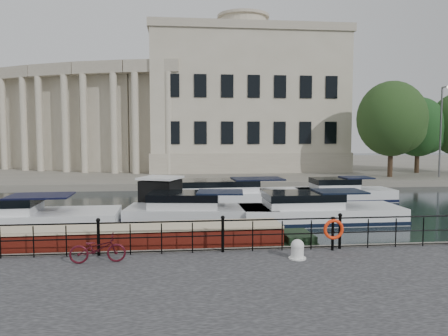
{
  "coord_description": "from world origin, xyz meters",
  "views": [
    {
      "loc": [
        -1.48,
        -16.32,
        4.45
      ],
      "look_at": [
        0.5,
        2.0,
        3.0
      ],
      "focal_mm": 35.0,
      "sensor_mm": 36.0,
      "label": 1
    }
  ],
  "objects_px": {
    "mooring_bollard": "(297,250)",
    "narrowboat": "(135,249)",
    "harbour_hut": "(161,198)",
    "life_ring_post": "(333,230)",
    "bicycle": "(98,249)"
  },
  "relations": [
    {
      "from": "mooring_bollard",
      "to": "life_ring_post",
      "type": "bearing_deg",
      "value": 28.24
    },
    {
      "from": "bicycle",
      "to": "narrowboat",
      "type": "relative_size",
      "value": 0.13
    },
    {
      "from": "life_ring_post",
      "to": "narrowboat",
      "type": "height_order",
      "value": "life_ring_post"
    },
    {
      "from": "bicycle",
      "to": "narrowboat",
      "type": "distance_m",
      "value": 2.47
    },
    {
      "from": "life_ring_post",
      "to": "narrowboat",
      "type": "bearing_deg",
      "value": 165.93
    },
    {
      "from": "life_ring_post",
      "to": "harbour_hut",
      "type": "bearing_deg",
      "value": 121.05
    },
    {
      "from": "mooring_bollard",
      "to": "life_ring_post",
      "type": "xyz_separation_m",
      "value": [
        1.44,
        0.77,
        0.42
      ]
    },
    {
      "from": "bicycle",
      "to": "narrowboat",
      "type": "height_order",
      "value": "bicycle"
    },
    {
      "from": "bicycle",
      "to": "life_ring_post",
      "type": "height_order",
      "value": "life_ring_post"
    },
    {
      "from": "narrowboat",
      "to": "harbour_hut",
      "type": "xyz_separation_m",
      "value": [
        0.62,
        8.4,
        0.59
      ]
    },
    {
      "from": "life_ring_post",
      "to": "mooring_bollard",
      "type": "bearing_deg",
      "value": -151.76
    },
    {
      "from": "mooring_bollard",
      "to": "narrowboat",
      "type": "xyz_separation_m",
      "value": [
        -5.24,
        2.45,
        -0.47
      ]
    },
    {
      "from": "mooring_bollard",
      "to": "life_ring_post",
      "type": "height_order",
      "value": "life_ring_post"
    },
    {
      "from": "life_ring_post",
      "to": "harbour_hut",
      "type": "distance_m",
      "value": 11.77
    },
    {
      "from": "narrowboat",
      "to": "harbour_hut",
      "type": "distance_m",
      "value": 8.45
    }
  ]
}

